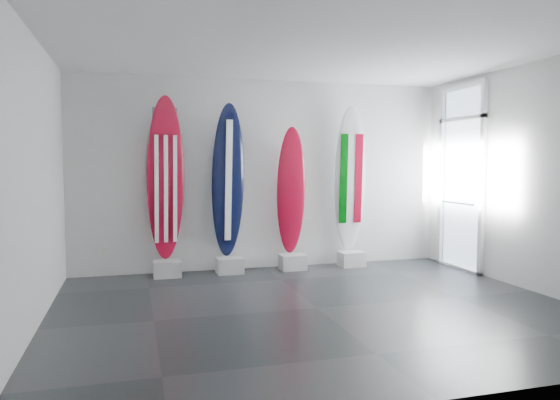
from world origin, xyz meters
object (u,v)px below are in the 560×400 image
object	(u,v)px
surfboard_swiss	(291,191)
surfboard_usa	(165,178)
surfboard_italy	(350,179)
surfboard_navy	(228,181)

from	to	relation	value
surfboard_swiss	surfboard_usa	bearing A→B (deg)	-176.33
surfboard_italy	surfboard_swiss	bearing A→B (deg)	-178.18
surfboard_usa	surfboard_swiss	world-z (taller)	surfboard_usa
surfboard_usa	surfboard_italy	size ratio (longest dim) A/B	1.02
surfboard_usa	surfboard_italy	distance (m)	2.95
surfboard_usa	surfboard_italy	xyz separation A→B (m)	(2.95, 0.00, -0.03)
surfboard_usa	surfboard_swiss	size ratio (longest dim) A/B	1.21
surfboard_navy	surfboard_italy	distance (m)	2.01
surfboard_swiss	surfboard_italy	world-z (taller)	surfboard_italy
surfboard_navy	surfboard_swiss	xyz separation A→B (m)	(1.01, 0.00, -0.17)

